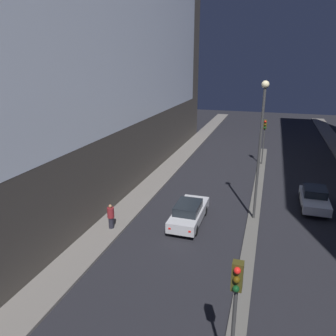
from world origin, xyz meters
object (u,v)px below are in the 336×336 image
object	(u,v)px
traffic_light_mid	(264,132)
pedestrian_on_left_sidewalk	(111,216)
street_lamp	(261,136)
car_left_lane	(189,212)
car_right_lane	(314,198)
traffic_light_near	(236,298)

from	to	relation	value
traffic_light_mid	pedestrian_on_left_sidewalk	xyz separation A→B (m)	(-8.26, -16.60, -2.43)
pedestrian_on_left_sidewalk	traffic_light_mid	bearing A→B (deg)	63.55
traffic_light_mid	street_lamp	xyz separation A→B (m)	(0.00, -12.48, 2.20)
street_lamp	pedestrian_on_left_sidewalk	world-z (taller)	street_lamp
car_left_lane	car_right_lane	size ratio (longest dim) A/B	1.12
pedestrian_on_left_sidewalk	traffic_light_near	bearing A→B (deg)	-44.32
traffic_light_near	car_right_lane	distance (m)	16.03
traffic_light_near	traffic_light_mid	size ratio (longest dim) A/B	1.00
traffic_light_mid	street_lamp	bearing A→B (deg)	-90.00
traffic_light_near	pedestrian_on_left_sidewalk	bearing A→B (deg)	135.68
street_lamp	car_left_lane	size ratio (longest dim) A/B	1.90
car_left_lane	car_right_lane	world-z (taller)	car_left_lane
street_lamp	car_left_lane	xyz separation A→B (m)	(-3.93, -1.84, -4.82)
street_lamp	traffic_light_near	bearing A→B (deg)	-90.00
street_lamp	car_left_lane	distance (m)	6.48
traffic_light_mid	car_right_lane	xyz separation A→B (m)	(3.93, -9.35, -2.65)
traffic_light_near	car_right_lane	bearing A→B (deg)	75.60
street_lamp	car_left_lane	world-z (taller)	street_lamp
street_lamp	car_left_lane	bearing A→B (deg)	-154.90
pedestrian_on_left_sidewalk	car_right_lane	bearing A→B (deg)	30.74
car_left_lane	car_right_lane	distance (m)	9.31
car_left_lane	pedestrian_on_left_sidewalk	world-z (taller)	pedestrian_on_left_sidewalk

